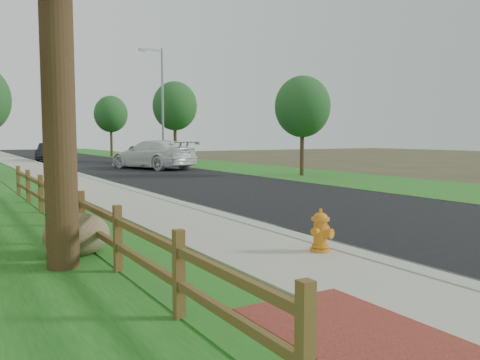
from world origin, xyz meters
TOP-DOWN VIEW (x-y plane):
  - ground at (0.00, 0.00)m, footprint 120.00×120.00m
  - road at (4.60, 35.00)m, footprint 8.00×90.00m
  - curb at (0.40, 35.00)m, footprint 0.40×90.00m
  - wet_gutter at (0.75, 35.00)m, footprint 0.50×90.00m
  - sidewalk at (-0.90, 35.00)m, footprint 2.20×90.00m
  - verge_far at (11.50, 35.00)m, footprint 6.00×90.00m
  - brick_patch at (-2.20, -1.00)m, footprint 1.60×2.40m
  - ranch_fence at (-3.60, 6.40)m, footprint 0.12×16.92m
  - fire_hydrant at (-0.10, 2.07)m, footprint 0.51×0.42m
  - white_suv at (5.96, 26.48)m, footprint 4.62×6.96m
  - dark_car_mid at (7.20, 33.07)m, footprint 2.60×4.62m
  - dark_car_far at (2.00, 40.72)m, footprint 2.99×4.92m
  - streetlight at (8.54, 31.50)m, footprint 2.02×0.50m
  - boulder at (-3.90, 4.31)m, footprint 1.31×1.06m
  - tree_near_right at (10.80, 16.88)m, footprint 2.98×2.98m
  - tree_mid_right at (10.69, 33.86)m, footprint 3.65×3.65m
  - tree_far_right at (9.00, 46.28)m, footprint 3.37×3.37m

SIDE VIEW (x-z plane):
  - ground at x=0.00m, z-range 0.00..0.00m
  - road at x=4.60m, z-range 0.00..0.02m
  - verge_far at x=11.50m, z-range 0.00..0.04m
  - wet_gutter at x=0.75m, z-range 0.02..0.02m
  - sidewalk at x=-0.90m, z-range 0.00..0.10m
  - brick_patch at x=-2.20m, z-range 0.00..0.11m
  - curb at x=0.40m, z-range 0.00..0.12m
  - boulder at x=-3.90m, z-range 0.00..0.79m
  - fire_hydrant at x=-0.10m, z-range 0.07..0.85m
  - ranch_fence at x=-3.60m, z-range 0.07..1.17m
  - dark_car_mid at x=7.20m, z-range 0.02..1.50m
  - dark_car_far at x=2.00m, z-range 0.02..1.55m
  - white_suv at x=5.96m, z-range 0.02..1.89m
  - tree_near_right at x=10.80m, z-range 1.03..6.41m
  - tree_far_right at x=9.00m, z-range 1.24..7.45m
  - tree_mid_right at x=10.69m, z-range 1.29..7.90m
  - streetlight at x=8.54m, z-range 0.58..9.33m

